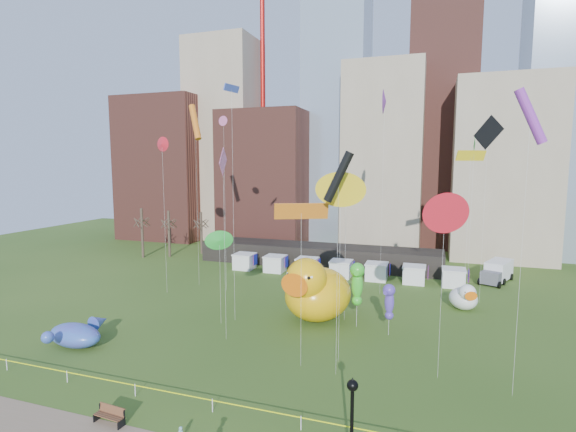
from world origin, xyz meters
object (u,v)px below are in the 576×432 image
(whale_inflatable, at_px, (77,334))
(park_bench, at_px, (110,414))
(big_duck, at_px, (316,291))
(lamppost, at_px, (352,418))
(box_truck, at_px, (497,271))
(seahorse_green, at_px, (357,280))
(seahorse_purple, at_px, (389,299))
(small_duck, at_px, (464,297))

(whale_inflatable, bearing_deg, park_bench, -33.51)
(big_duck, bearing_deg, lamppost, -56.24)
(lamppost, height_order, box_truck, lamppost)
(seahorse_green, xyz_separation_m, whale_inflatable, (-22.71, -12.33, -3.64))
(seahorse_green, distance_m, seahorse_purple, 3.62)
(big_duck, bearing_deg, small_duck, 44.37)
(whale_inflatable, bearing_deg, seahorse_purple, 27.64)
(big_duck, height_order, park_bench, big_duck)
(big_duck, height_order, lamppost, big_duck)
(whale_inflatable, xyz_separation_m, box_truck, (38.14, 34.99, 0.38))
(park_bench, bearing_deg, lamppost, 4.34)
(small_duck, distance_m, seahorse_green, 14.01)
(seahorse_green, xyz_separation_m, lamppost, (3.30, -20.95, -1.32))
(lamppost, bearing_deg, seahorse_green, 98.95)
(whale_inflatable, height_order, lamppost, lamppost)
(box_truck, bearing_deg, lamppost, -82.25)
(seahorse_green, relative_size, whale_inflatable, 0.95)
(big_duck, xyz_separation_m, seahorse_purple, (7.48, -1.45, 0.36))
(whale_inflatable, xyz_separation_m, lamppost, (26.01, -8.63, 2.31))
(seahorse_green, bearing_deg, park_bench, -123.21)
(box_truck, bearing_deg, seahorse_green, -100.95)
(park_bench, xyz_separation_m, lamppost, (15.05, -0.10, 2.80))
(lamppost, bearing_deg, big_duck, 109.59)
(box_truck, bearing_deg, small_duck, -86.69)
(park_bench, distance_m, lamppost, 15.31)
(seahorse_purple, relative_size, whale_inflatable, 0.73)
(seahorse_green, relative_size, park_bench, 3.09)
(small_duck, distance_m, seahorse_purple, 12.46)
(seahorse_purple, bearing_deg, lamppost, -72.58)
(seahorse_green, distance_m, lamppost, 21.25)
(seahorse_green, bearing_deg, whale_inflatable, -155.33)
(seahorse_purple, bearing_deg, whale_inflatable, -139.53)
(big_duck, xyz_separation_m, small_duck, (14.65, 8.53, -1.75))
(seahorse_green, height_order, seahorse_purple, seahorse_green)
(big_duck, height_order, box_truck, big_duck)
(big_duck, distance_m, box_truck, 29.86)
(seahorse_green, bearing_deg, box_truck, 51.94)
(whale_inflatable, relative_size, park_bench, 3.25)
(big_duck, distance_m, seahorse_green, 4.53)
(small_duck, bearing_deg, whale_inflatable, -164.37)
(small_duck, xyz_separation_m, park_bench, (-22.14, -29.66, -0.85))
(seahorse_green, height_order, whale_inflatable, seahorse_green)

